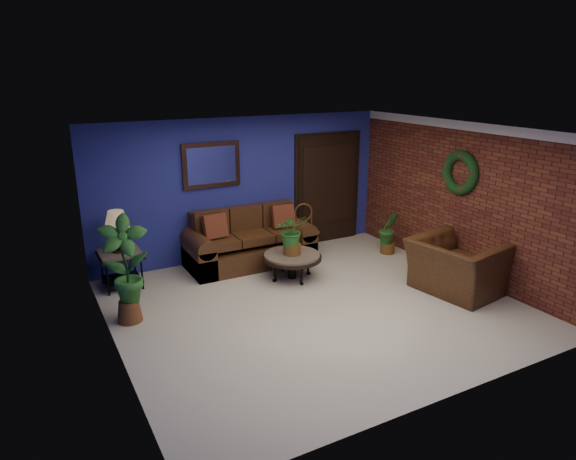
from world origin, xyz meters
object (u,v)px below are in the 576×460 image
side_chair (305,225)px  armchair (456,267)px  sofa (248,245)px  coffee_table (292,257)px  table_lamp (117,226)px  end_table (121,260)px

side_chair → armchair: (1.10, -2.68, -0.10)m
sofa → armchair: 3.49m
coffee_table → table_lamp: table_lamp is taller
end_table → side_chair: size_ratio=0.71×
table_lamp → end_table: bearing=135.0°
end_table → coffee_table: bearing=-20.8°
coffee_table → end_table: size_ratio=1.50×
coffee_table → table_lamp: (-2.51, 0.95, 0.64)m
armchair → end_table: bearing=50.5°
sofa → coffee_table: size_ratio=2.28×
table_lamp → sofa: bearing=0.9°
coffee_table → side_chair: (0.84, 1.02, 0.16)m
sofa → table_lamp: bearing=-179.1°
side_chair → armchair: 2.90m
table_lamp → coffee_table: bearing=-20.8°
side_chair → coffee_table: bearing=-118.1°
sofa → coffee_table: bearing=-71.3°
sofa → table_lamp: (-2.18, -0.03, 0.67)m
end_table → armchair: 5.16m
armchair → coffee_table: bearing=40.3°
coffee_table → side_chair: size_ratio=1.06×
sofa → end_table: (-2.18, -0.03, 0.13)m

